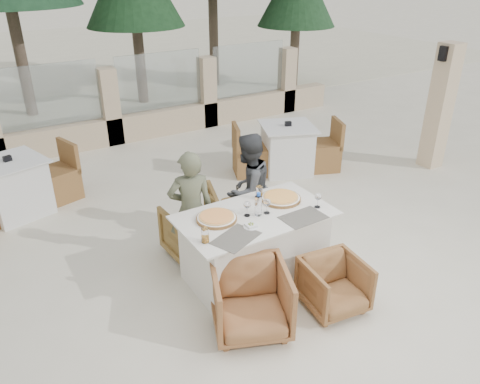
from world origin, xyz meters
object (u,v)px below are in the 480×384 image
water_bottle (258,204)px  beer_glass_left (205,235)px  armchair_far_left (197,232)px  armchair_near_left (251,300)px  wine_glass_near (267,205)px  wine_glass_centre (247,208)px  bg_table_b (287,149)px  pizza_left (217,218)px  olive_dish (251,225)px  armchair_far_right (239,210)px  dining_table (255,246)px  diner_left (191,210)px  pizza_right (281,197)px  bg_table_a (14,188)px  beer_glass_right (259,193)px  diner_right (248,190)px  armchair_near_right (334,285)px  wine_glass_corner (318,199)px

water_bottle → beer_glass_left: bearing=-166.3°
armchair_far_left → armchair_near_left: armchair_near_left is taller
water_bottle → beer_glass_left: water_bottle is taller
wine_glass_near → beer_glass_left: bearing=-169.0°
wine_glass_centre → bg_table_b: (2.08, 2.09, -0.48)m
beer_glass_left → armchair_far_left: 1.09m
pizza_left → olive_dish: 0.37m
olive_dish → armchair_far_right: size_ratio=0.16×
dining_table → diner_left: bearing=127.8°
pizza_right → beer_glass_left: size_ratio=3.03×
pizza_right → pizza_left: bearing=-178.7°
bg_table_b → wine_glass_near: bearing=-109.4°
armchair_near_left → bg_table_a: size_ratio=0.43×
beer_glass_right → armchair_near_left: size_ratio=0.20×
diner_right → bg_table_b: (1.66, 1.44, -0.30)m
pizza_left → diner_right: size_ratio=0.30×
pizza_left → diner_right: diner_right is taller
armchair_far_right → diner_left: 0.92m
armchair_far_left → diner_left: size_ratio=0.50×
wine_glass_near → wine_glass_centre: bearing=163.4°
pizza_left → beer_glass_left: beer_glass_left is taller
wine_glass_centre → armchair_far_left: wine_glass_centre is taller
bg_table_b → armchair_far_right: bearing=-121.7°
pizza_right → olive_dish: 0.67m
bg_table_b → armchair_near_right: bearing=-96.9°
pizza_left → pizza_right: 0.81m
bg_table_b → armchair_far_left: bearing=-126.9°
wine_glass_near → bg_table_b: bearing=48.9°
wine_glass_centre → olive_dish: (-0.09, -0.21, -0.07)m
wine_glass_corner → beer_glass_left: 1.33m
bg_table_a → olive_dish: bearing=-75.6°
wine_glass_near → diner_right: 0.76m
wine_glass_centre → olive_dish: size_ratio=1.67×
pizza_right → armchair_near_right: pizza_right is taller
wine_glass_near → bg_table_b: size_ratio=0.11×
beer_glass_right → pizza_left: bearing=-164.9°
pizza_left → armchair_far_right: 1.16m
pizza_left → pizza_right: (0.81, 0.02, 0.00)m
wine_glass_centre → armchair_near_left: (-0.38, -0.67, -0.54)m
pizza_right → beer_glass_right: size_ratio=3.02×
pizza_right → beer_glass_right: bearing=140.6°
beer_glass_right → olive_dish: bearing=-131.0°
armchair_near_right → diner_left: 1.70m
wine_glass_corner → olive_dish: 0.82m
wine_glass_centre → pizza_left: bearing=164.1°
armchair_far_right → bg_table_a: size_ratio=0.43×
olive_dish → diner_left: size_ratio=0.08×
beer_glass_right → olive_dish: (-0.41, -0.47, -0.05)m
bg_table_a → beer_glass_left: bearing=-83.2°
water_bottle → armchair_near_right: 1.09m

